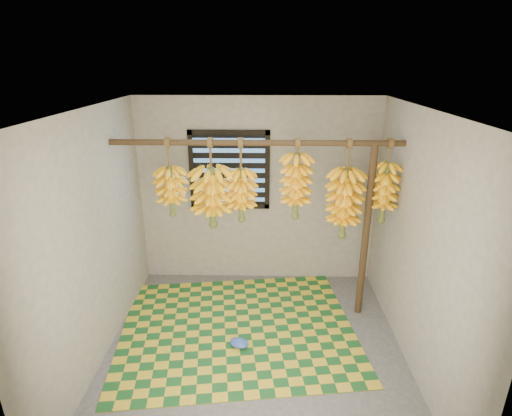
{
  "coord_description": "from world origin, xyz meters",
  "views": [
    {
      "loc": [
        0.09,
        -3.31,
        2.79
      ],
      "look_at": [
        0.0,
        0.55,
        1.35
      ],
      "focal_mm": 28.0,
      "sensor_mm": 36.0,
      "label": 1
    }
  ],
  "objects_px": {
    "banana_bunch_a": "(171,191)",
    "banana_bunch_f": "(385,193)",
    "woven_mat": "(238,328)",
    "banana_bunch_c": "(241,195)",
    "banana_bunch_e": "(344,204)",
    "support_post": "(366,234)",
    "plastic_bag": "(239,343)",
    "banana_bunch_b": "(212,197)",
    "banana_bunch_d": "(296,186)"
  },
  "relations": [
    {
      "from": "woven_mat",
      "to": "support_post",
      "type": "bearing_deg",
      "value": 14.15
    },
    {
      "from": "support_post",
      "to": "banana_bunch_b",
      "type": "xyz_separation_m",
      "value": [
        -1.67,
        0.0,
        0.41
      ]
    },
    {
      "from": "support_post",
      "to": "banana_bunch_d",
      "type": "bearing_deg",
      "value": -180.0
    },
    {
      "from": "banana_bunch_e",
      "to": "banana_bunch_f",
      "type": "relative_size",
      "value": 1.2
    },
    {
      "from": "banana_bunch_e",
      "to": "plastic_bag",
      "type": "bearing_deg",
      "value": -149.26
    },
    {
      "from": "woven_mat",
      "to": "banana_bunch_d",
      "type": "relative_size",
      "value": 2.92
    },
    {
      "from": "banana_bunch_e",
      "to": "banana_bunch_d",
      "type": "bearing_deg",
      "value": -180.0
    },
    {
      "from": "banana_bunch_a",
      "to": "banana_bunch_f",
      "type": "relative_size",
      "value": 0.94
    },
    {
      "from": "banana_bunch_c",
      "to": "banana_bunch_e",
      "type": "height_order",
      "value": "same"
    },
    {
      "from": "banana_bunch_f",
      "to": "banana_bunch_a",
      "type": "bearing_deg",
      "value": 180.0
    },
    {
      "from": "plastic_bag",
      "to": "banana_bunch_f",
      "type": "bearing_deg",
      "value": 23.41
    },
    {
      "from": "banana_bunch_c",
      "to": "banana_bunch_e",
      "type": "xyz_separation_m",
      "value": [
        1.1,
        0.0,
        -0.09
      ]
    },
    {
      "from": "banana_bunch_c",
      "to": "banana_bunch_d",
      "type": "distance_m",
      "value": 0.59
    },
    {
      "from": "woven_mat",
      "to": "banana_bunch_c",
      "type": "distance_m",
      "value": 1.48
    },
    {
      "from": "woven_mat",
      "to": "banana_bunch_b",
      "type": "distance_m",
      "value": 1.48
    },
    {
      "from": "woven_mat",
      "to": "banana_bunch_f",
      "type": "relative_size",
      "value": 2.79
    },
    {
      "from": "banana_bunch_c",
      "to": "banana_bunch_f",
      "type": "xyz_separation_m",
      "value": [
        1.51,
        0.0,
        0.04
      ]
    },
    {
      "from": "banana_bunch_e",
      "to": "banana_bunch_b",
      "type": "bearing_deg",
      "value": -180.0
    },
    {
      "from": "banana_bunch_b",
      "to": "banana_bunch_f",
      "type": "distance_m",
      "value": 1.82
    },
    {
      "from": "banana_bunch_b",
      "to": "banana_bunch_c",
      "type": "xyz_separation_m",
      "value": [
        0.31,
        0.0,
        0.03
      ]
    },
    {
      "from": "banana_bunch_a",
      "to": "banana_bunch_f",
      "type": "distance_m",
      "value": 2.25
    },
    {
      "from": "woven_mat",
      "to": "banana_bunch_c",
      "type": "bearing_deg",
      "value": 83.6
    },
    {
      "from": "woven_mat",
      "to": "banana_bunch_c",
      "type": "relative_size",
      "value": 2.79
    },
    {
      "from": "support_post",
      "to": "banana_bunch_b",
      "type": "height_order",
      "value": "banana_bunch_b"
    },
    {
      "from": "banana_bunch_a",
      "to": "banana_bunch_c",
      "type": "distance_m",
      "value": 0.75
    },
    {
      "from": "support_post",
      "to": "banana_bunch_f",
      "type": "relative_size",
      "value": 2.21
    },
    {
      "from": "woven_mat",
      "to": "banana_bunch_e",
      "type": "relative_size",
      "value": 2.32
    },
    {
      "from": "woven_mat",
      "to": "banana_bunch_d",
      "type": "bearing_deg",
      "value": 29.74
    },
    {
      "from": "plastic_bag",
      "to": "banana_bunch_e",
      "type": "height_order",
      "value": "banana_bunch_e"
    },
    {
      "from": "woven_mat",
      "to": "plastic_bag",
      "type": "xyz_separation_m",
      "value": [
        0.04,
        -0.3,
        0.05
      ]
    },
    {
      "from": "support_post",
      "to": "plastic_bag",
      "type": "xyz_separation_m",
      "value": [
        -1.36,
        -0.65,
        -0.95
      ]
    },
    {
      "from": "banana_bunch_f",
      "to": "banana_bunch_c",
      "type": "bearing_deg",
      "value": 180.0
    },
    {
      "from": "support_post",
      "to": "banana_bunch_e",
      "type": "xyz_separation_m",
      "value": [
        -0.26,
        0.0,
        0.35
      ]
    },
    {
      "from": "banana_bunch_a",
      "to": "banana_bunch_b",
      "type": "distance_m",
      "value": 0.44
    },
    {
      "from": "support_post",
      "to": "woven_mat",
      "type": "distance_m",
      "value": 1.75
    },
    {
      "from": "support_post",
      "to": "banana_bunch_e",
      "type": "height_order",
      "value": "banana_bunch_e"
    },
    {
      "from": "banana_bunch_b",
      "to": "banana_bunch_e",
      "type": "relative_size",
      "value": 0.89
    },
    {
      "from": "plastic_bag",
      "to": "banana_bunch_a",
      "type": "height_order",
      "value": "banana_bunch_a"
    },
    {
      "from": "banana_bunch_d",
      "to": "banana_bunch_f",
      "type": "distance_m",
      "value": 0.93
    },
    {
      "from": "plastic_bag",
      "to": "banana_bunch_e",
      "type": "bearing_deg",
      "value": 30.74
    },
    {
      "from": "banana_bunch_c",
      "to": "banana_bunch_e",
      "type": "distance_m",
      "value": 1.1
    },
    {
      "from": "banana_bunch_c",
      "to": "banana_bunch_d",
      "type": "bearing_deg",
      "value": -0.0
    },
    {
      "from": "woven_mat",
      "to": "banana_bunch_e",
      "type": "distance_m",
      "value": 1.8
    },
    {
      "from": "woven_mat",
      "to": "plastic_bag",
      "type": "bearing_deg",
      "value": -83.04
    },
    {
      "from": "woven_mat",
      "to": "banana_bunch_f",
      "type": "height_order",
      "value": "banana_bunch_f"
    },
    {
      "from": "support_post",
      "to": "banana_bunch_a",
      "type": "relative_size",
      "value": 2.36
    },
    {
      "from": "support_post",
      "to": "banana_bunch_c",
      "type": "height_order",
      "value": "banana_bunch_c"
    },
    {
      "from": "banana_bunch_c",
      "to": "banana_bunch_f",
      "type": "relative_size",
      "value": 1.0
    },
    {
      "from": "banana_bunch_e",
      "to": "banana_bunch_f",
      "type": "height_order",
      "value": "same"
    },
    {
      "from": "plastic_bag",
      "to": "banana_bunch_c",
      "type": "xyz_separation_m",
      "value": [
        0.0,
        0.65,
        1.39
      ]
    }
  ]
}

